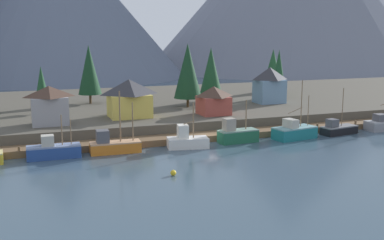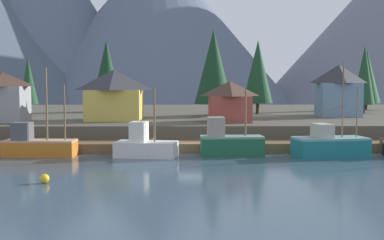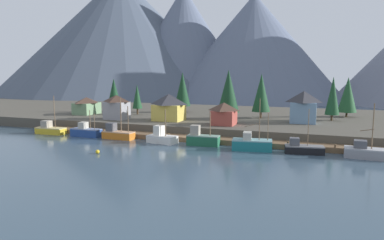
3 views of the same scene
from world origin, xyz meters
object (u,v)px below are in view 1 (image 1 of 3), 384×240
Objects in this scene: fishing_boat_white at (187,140)px; conifer_back_right at (273,68)px; fishing_boat_blue at (53,150)px; conifer_mid_right at (89,70)px; fishing_boat_green at (237,134)px; conifer_mid_left at (188,71)px; channel_buoy at (173,173)px; house_grey at (50,105)px; conifer_centre at (211,71)px; house_blue at (270,85)px; conifer_back_left at (279,70)px; fishing_boat_black at (338,129)px; fishing_boat_teal at (294,132)px; fishing_boat_orange at (113,145)px; house_red at (214,100)px; conifer_near_left at (42,85)px; house_yellow at (129,98)px.

conifer_back_right reaches higher than fishing_boat_white.
conifer_mid_right is (9.82, 33.26, 8.43)m from fishing_boat_blue.
conifer_mid_right is at bearing 114.83° from fishing_boat_green.
channel_buoy is (-14.31, -34.73, -9.34)m from conifer_mid_left.
house_grey is 61.13m from conifer_back_right.
conifer_mid_left is 1.09× the size of conifer_centre.
conifer_centre is (-10.83, 5.98, 2.80)m from house_blue.
conifer_mid_right reaches higher than channel_buoy.
conifer_centre is at bearing 70.99° from fishing_boat_white.
fishing_boat_white is 0.91× the size of house_blue.
conifer_back_left is at bearing 4.27° from conifer_centre.
conifer_mid_right is at bearing 93.72° from channel_buoy.
fishing_boat_blue is at bearing -172.17° from fishing_boat_white.
fishing_boat_black is at bearing -15.05° from house_grey.
conifer_mid_right is at bearing 74.68° from fishing_boat_blue.
channel_buoy is at bearing -162.50° from fishing_boat_teal.
conifer_mid_right is (-9.28, 33.95, 8.41)m from fishing_boat_white.
fishing_boat_teal is 24.00m from house_blue.
conifer_centre is (34.45, 27.10, 8.05)m from fishing_boat_blue.
fishing_boat_teal is 0.87× the size of conifer_back_left.
fishing_boat_black is 0.62× the size of conifer_mid_left.
fishing_boat_teal is at bearing -109.55° from house_blue.
fishing_boat_green is 0.85× the size of fishing_boat_black.
channel_buoy is at bearing -86.28° from conifer_mid_right.
fishing_boat_green is 0.61× the size of conifer_back_left.
fishing_boat_blue is 46.39m from fishing_boat_black.
conifer_back_right is at bearing 67.36° from fishing_boat_black.
house_grey is at bearing 88.87° from fishing_boat_blue.
fishing_boat_orange is 29.82m from conifer_mid_left.
house_blue is at bearing -121.81° from conifer_back_right.
house_blue is at bearing -28.92° from conifer_centre.
fishing_boat_black is (8.95, 0.45, -0.26)m from fishing_boat_teal.
conifer_back_left reaches higher than channel_buoy.
house_grey is at bearing 116.16° from channel_buoy.
fishing_boat_white is at bearing -74.72° from conifer_mid_right.
fishing_boat_blue is 44.56m from conifer_centre.
conifer_near_left reaches higher than house_red.
conifer_centre is (33.98, 15.27, 3.48)m from house_grey.
fishing_boat_green is 23.05m from conifer_mid_left.
conifer_centre reaches higher than fishing_boat_black.
conifer_back_right is (10.41, 16.78, 2.15)m from house_blue.
conifer_back_left is at bearing 48.56° from house_blue.
fishing_boat_blue is 20.55m from house_yellow.
fishing_boat_orange is 61.20m from conifer_back_right.
fishing_boat_white is 0.64× the size of conifer_back_right.
house_grey is at bearing 151.60° from fishing_boat_teal.
conifer_centre is at bearing -175.73° from conifer_back_left.
conifer_mid_left reaches higher than fishing_boat_white.
house_grey is at bearing -154.72° from conifer_back_right.
fishing_boat_orange is 38.58m from conifer_centre.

